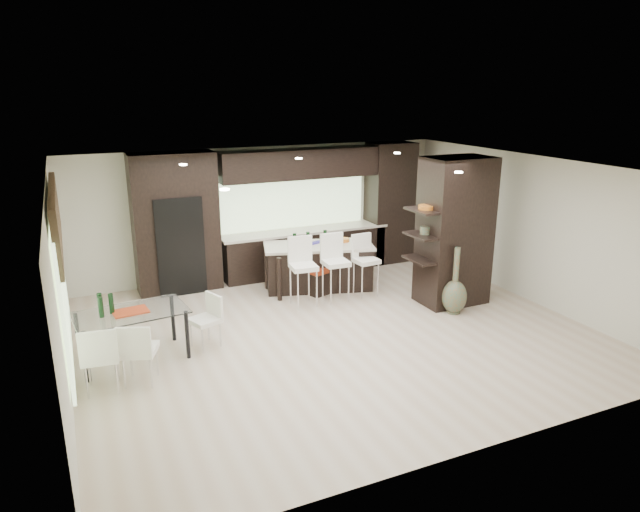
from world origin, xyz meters
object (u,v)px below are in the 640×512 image
chair_end (205,324)px  stool_mid (336,274)px  dining_table (133,336)px  chair_near (140,354)px  kitchen_island (319,266)px  floor_vase (455,281)px  stool_left (303,279)px  stool_right (366,271)px  chair_far (101,360)px  bench (333,274)px

chair_end → stool_mid: bearing=-90.6°
dining_table → chair_near: size_ratio=1.87×
kitchen_island → floor_vase: size_ratio=1.75×
stool_left → chair_end: stool_left is taller
stool_right → chair_far: (-4.91, -1.74, -0.04)m
stool_mid → dining_table: stool_mid is taller
stool_left → chair_end: size_ratio=1.36×
chair_near → kitchen_island: bearing=55.1°
stool_left → chair_near: 3.56m
kitchen_island → dining_table: size_ratio=1.36×
floor_vase → chair_end: size_ratio=1.60×
kitchen_island → bench: 0.35m
stool_right → kitchen_island: bearing=126.3°
chair_far → chair_end: bearing=32.5°
kitchen_island → floor_vase: floor_vase is taller
floor_vase → chair_far: (-5.91, -0.30, -0.17)m
dining_table → chair_near: bearing=-96.3°
dining_table → chair_far: 0.90m
stool_right → chair_near: bearing=-162.7°
dining_table → chair_near: (0.00, -0.74, 0.04)m
kitchen_island → stool_left: 1.02m
chair_near → chair_far: chair_far is taller
chair_far → chair_end: size_ratio=1.15×
kitchen_island → chair_near: 4.52m
chair_near → chair_end: size_ratio=1.10×
chair_end → bench: bearing=-81.2°
dining_table → chair_far: size_ratio=1.80×
kitchen_island → chair_near: bearing=-130.0°
stool_left → bench: 1.20m
kitchen_island → chair_far: 4.94m
bench → floor_vase: (1.36, -2.13, 0.33)m
stool_left → stool_mid: (0.65, 0.00, -0.00)m
floor_vase → chair_end: bearing=174.0°
stool_mid → dining_table: size_ratio=0.65×
chair_far → chair_near: bearing=7.7°
bench → chair_near: size_ratio=1.70×
kitchen_island → stool_left: stool_left is taller
stool_left → chair_far: (-3.61, -1.72, -0.08)m
stool_right → dining_table: bearing=-171.5°
stool_mid → chair_far: bearing=-155.4°
stool_right → dining_table: 4.53m
kitchen_island → chair_end: (-2.70, -1.75, -0.06)m
chair_far → chair_end: chair_far is taller
stool_left → dining_table: stool_left is taller
stool_mid → chair_far: (-4.26, -1.73, -0.08)m
stool_right → stool_left: bearing=176.7°
bench → floor_vase: bearing=-76.1°
stool_left → chair_far: stool_left is taller
stool_left → stool_right: (1.30, 0.02, -0.04)m
chair_near → chair_far: (-0.49, -0.01, 0.02)m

